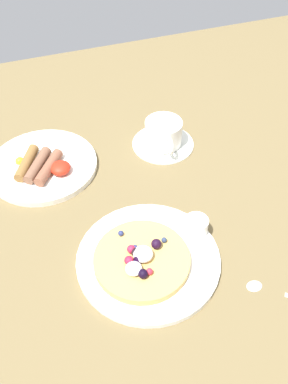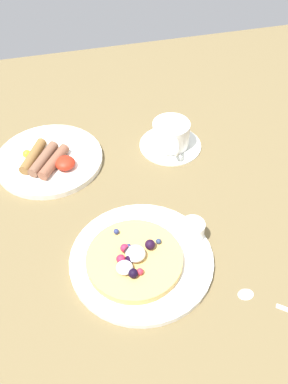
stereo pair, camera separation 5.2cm
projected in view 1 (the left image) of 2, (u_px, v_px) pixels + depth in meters
ground_plane at (137, 212)px, 88.22cm from camera, size 167.49×137.42×3.00cm
pancake_plate at (148, 260)px, 77.53cm from camera, size 26.31×26.31×1.18cm
pancake_with_berries at (141, 260)px, 75.55cm from camera, size 17.39×17.39×3.68cm
syrup_ramekin at (196, 226)px, 80.07cm from camera, size 4.52×4.52×3.34cm
breakfast_plate at (43, 165)px, 94.99cm from camera, size 24.13×24.13×1.40cm
fried_breakfast at (39, 165)px, 92.43cm from camera, size 13.94×12.83×2.63cm
coffee_saucer at (163, 143)px, 100.83cm from camera, size 14.58×14.58×0.74cm
coffee_cup at (164, 132)px, 98.30cm from camera, size 8.64×11.67×5.79cm
teaspoon at (279, 292)px, 73.22cm from camera, size 13.98×11.28×0.60cm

